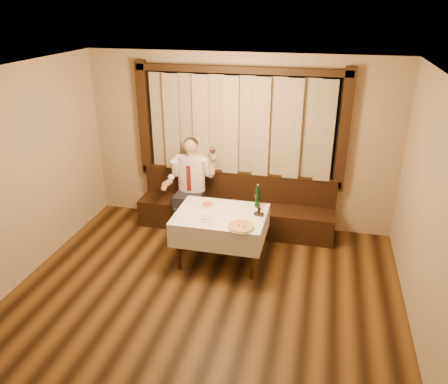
% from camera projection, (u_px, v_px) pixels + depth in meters
% --- Properties ---
extents(room, '(5.01, 6.01, 2.81)m').
position_uv_depth(room, '(206.00, 184.00, 5.18)').
color(room, black).
rests_on(room, ground).
extents(banquette, '(3.20, 0.61, 0.94)m').
position_uv_depth(banquette, '(235.00, 211.00, 7.22)').
color(banquette, black).
rests_on(banquette, ground).
extents(dining_table, '(1.27, 0.97, 0.76)m').
position_uv_depth(dining_table, '(221.00, 220.00, 6.17)').
color(dining_table, black).
rests_on(dining_table, ground).
extents(pizza, '(0.36, 0.36, 0.04)m').
position_uv_depth(pizza, '(241.00, 227.00, 5.73)').
color(pizza, white).
rests_on(pizza, dining_table).
extents(pasta_red, '(0.25, 0.25, 0.08)m').
position_uv_depth(pasta_red, '(208.00, 203.00, 6.35)').
color(pasta_red, white).
rests_on(pasta_red, dining_table).
extents(pasta_cream, '(0.24, 0.24, 0.08)m').
position_uv_depth(pasta_cream, '(207.00, 217.00, 5.96)').
color(pasta_cream, white).
rests_on(pasta_cream, dining_table).
extents(green_bottle, '(0.07, 0.07, 0.34)m').
position_uv_depth(green_bottle, '(258.00, 197.00, 6.29)').
color(green_bottle, '#0D3E15').
rests_on(green_bottle, dining_table).
extents(table_wine_glass, '(0.08, 0.08, 0.21)m').
position_uv_depth(table_wine_glass, '(257.00, 196.00, 6.31)').
color(table_wine_glass, white).
rests_on(table_wine_glass, dining_table).
extents(cruet_caddy, '(0.14, 0.09, 0.14)m').
position_uv_depth(cruet_caddy, '(259.00, 212.00, 6.05)').
color(cruet_caddy, black).
rests_on(cruet_caddy, dining_table).
extents(seated_man, '(0.85, 0.63, 1.50)m').
position_uv_depth(seated_man, '(190.00, 178.00, 7.07)').
color(seated_man, black).
rests_on(seated_man, ground).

